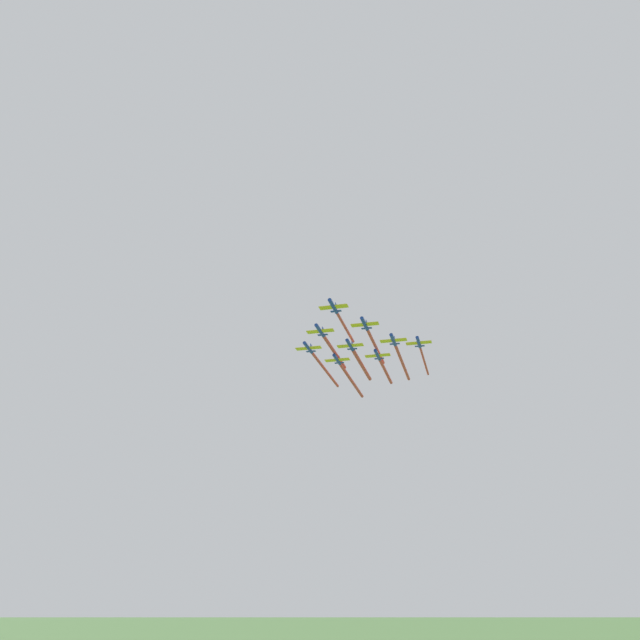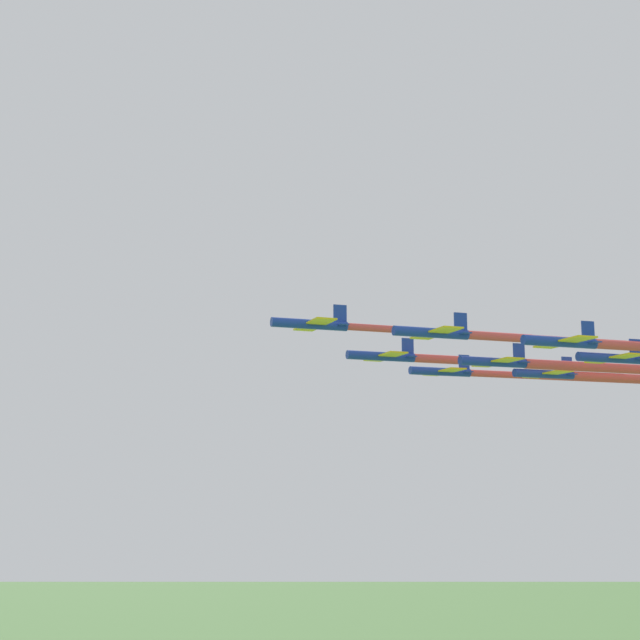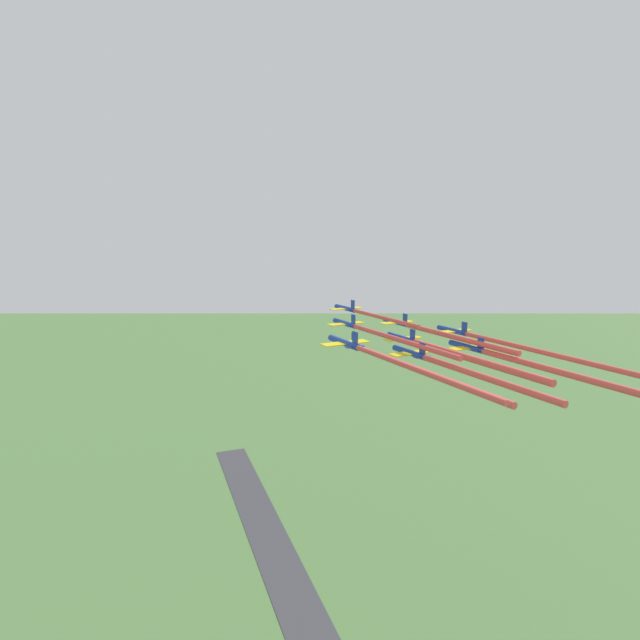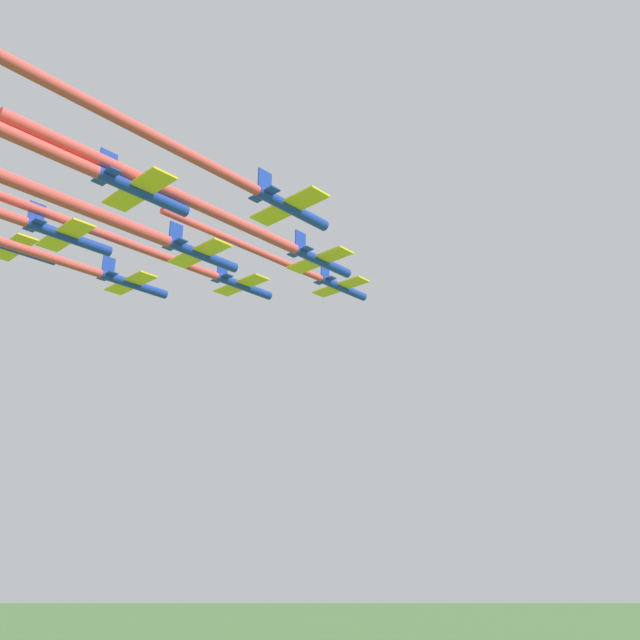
{
  "view_description": "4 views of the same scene",
  "coord_description": "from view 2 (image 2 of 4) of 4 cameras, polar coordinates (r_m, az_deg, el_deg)",
  "views": [
    {
      "loc": [
        -28.42,
        -183.33,
        48.41
      ],
      "look_at": [
        4.56,
        1.73,
        128.35
      ],
      "focal_mm": 35.0,
      "sensor_mm": 36.0,
      "label": 1
    },
    {
      "loc": [
        91.6,
        -78.0,
        112.99
      ],
      "look_at": [
        14.78,
        -4.0,
        132.16
      ],
      "focal_mm": 50.0,
      "sensor_mm": 36.0,
      "label": 2
    },
    {
      "loc": [
        123.9,
        82.33,
        153.33
      ],
      "look_at": [
        13.17,
        -5.6,
        129.48
      ],
      "focal_mm": 28.0,
      "sensor_mm": 36.0,
      "label": 3
    },
    {
      "loc": [
        -16.44,
        87.39,
        95.44
      ],
      "look_at": [
        12.26,
        0.72,
        127.74
      ],
      "focal_mm": 35.0,
      "sensor_mm": 36.0,
      "label": 4
    }
  ],
  "objects": [
    {
      "name": "jet_5",
      "position": [
        140.36,
        7.85,
        -3.28
      ],
      "size": [
        9.93,
        10.18,
        3.48
      ],
      "rotation": [
        0.0,
        0.0,
        2.72
      ],
      "color": "#19389E"
    },
    {
      "name": "jet_2",
      "position": [
        127.54,
        4.09,
        -2.32
      ],
      "size": [
        9.93,
        10.18,
        3.48
      ],
      "rotation": [
        0.0,
        0.0,
        2.72
      ],
      "color": "#19389E"
    },
    {
      "name": "jet_1",
      "position": [
        113.47,
        7.3,
        -0.8
      ],
      "size": [
        9.93,
        10.18,
        3.48
      ],
      "rotation": [
        0.0,
        0.0,
        2.72
      ],
      "color": "#19389E"
    },
    {
      "name": "smoke_trail_4",
      "position": [
        139.82,
        19.41,
        -2.98
      ],
      "size": [
        16.52,
        34.36,
        1.4
      ],
      "rotation": [
        0.0,
        0.0,
        2.72
      ],
      "color": "#D84C47"
    },
    {
      "name": "smoke_trail_1",
      "position": [
        125.66,
        16.83,
        -1.38
      ],
      "size": [
        16.25,
        34.25,
        1.1
      ],
      "rotation": [
        0.0,
        0.0,
        2.72
      ],
      "color": "#D84C47"
    },
    {
      "name": "jet_0",
      "position": [
        115.73,
        -0.48,
        -0.26
      ],
      "size": [
        9.93,
        10.18,
        3.48
      ],
      "rotation": [
        0.0,
        0.0,
        2.72
      ],
      "color": "#19389E"
    },
    {
      "name": "jet_4",
      "position": [
        126.53,
        11.17,
        -2.64
      ],
      "size": [
        9.93,
        10.18,
        3.48
      ],
      "rotation": [
        0.0,
        0.0,
        2.72
      ],
      "color": "#19389E"
    },
    {
      "name": "jet_8",
      "position": [
        140.35,
        14.27,
        -3.36
      ],
      "size": [
        9.93,
        10.18,
        3.48
      ],
      "rotation": [
        0.0,
        0.0,
        2.72
      ],
      "color": "#19389E"
    },
    {
      "name": "smoke_trail_2",
      "position": [
        138.31,
        12.84,
        -2.72
      ],
      "size": [
        16.11,
        33.69,
        1.24
      ],
      "rotation": [
        0.0,
        0.0,
        2.72
      ],
      "color": "#D84C47"
    },
    {
      "name": "smoke_trail_5",
      "position": [
        154.82,
        16.89,
        -3.59
      ],
      "size": [
        19.57,
        41.62,
        1.08
      ],
      "rotation": [
        0.0,
        0.0,
        2.72
      ],
      "color": "#D84C47"
    },
    {
      "name": "jet_7",
      "position": [
        127.63,
        18.22,
        -2.32
      ],
      "size": [
        9.93,
        10.18,
        3.48
      ],
      "rotation": [
        0.0,
        0.0,
        2.72
      ],
      "color": "#19389E"
    },
    {
      "name": "smoke_trail_0",
      "position": [
        123.14,
        7.86,
        -0.79
      ],
      "size": [
        12.52,
        26.2,
        0.96
      ],
      "rotation": [
        0.0,
        0.0,
        2.72
      ],
      "color": "#D84C47"
    },
    {
      "name": "jet_3",
      "position": [
        113.38,
        15.25,
        -1.35
      ],
      "size": [
        9.93,
        10.18,
        3.48
      ],
      "rotation": [
        0.0,
        0.0,
        2.72
      ],
      "color": "#19389E"
    }
  ]
}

